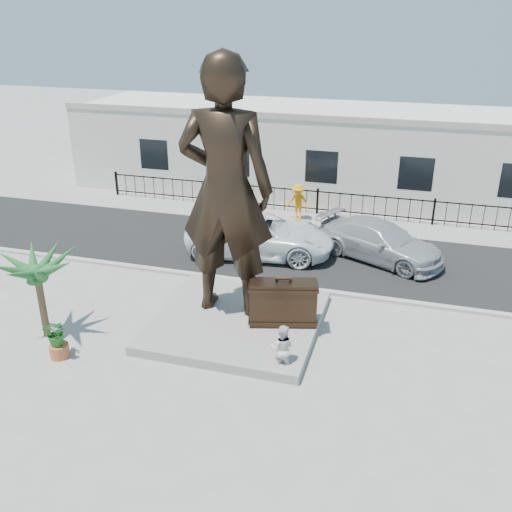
{
  "coord_description": "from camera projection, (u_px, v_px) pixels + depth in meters",
  "views": [
    {
      "loc": [
        4.56,
        -13.66,
        9.52
      ],
      "look_at": [
        0.0,
        2.0,
        2.3
      ],
      "focal_mm": 40.0,
      "sensor_mm": 36.0,
      "label": 1
    }
  ],
  "objects": [
    {
      "name": "palm_tree",
      "position": [
        47.0,
        335.0,
        17.91
      ],
      "size": [
        1.8,
        1.8,
        3.2
      ],
      "primitive_type": null,
      "color": "#1E5223",
      "rests_on": "ground"
    },
    {
      "name": "plinth",
      "position": [
        237.0,
        321.0,
        18.39
      ],
      "size": [
        5.2,
        5.2,
        0.3
      ],
      "primitive_type": "cube",
      "color": "gray",
      "rests_on": "ground"
    },
    {
      "name": "shrub",
      "position": [
        57.0,
        333.0,
        16.49
      ],
      "size": [
        0.81,
        0.73,
        0.8
      ],
      "primitive_type": "imported",
      "rotation": [
        0.0,
        0.0,
        -0.16
      ],
      "color": "#1D5A1D",
      "rests_on": "planter"
    },
    {
      "name": "planter",
      "position": [
        60.0,
        351.0,
        16.73
      ],
      "size": [
        0.56,
        0.56,
        0.4
      ],
      "primitive_type": "cylinder",
      "color": "#AE542E",
      "rests_on": "ground"
    },
    {
      "name": "far_sidewalk",
      "position": [
        314.0,
        219.0,
        27.54
      ],
      "size": [
        40.0,
        2.5,
        0.02
      ],
      "primitive_type": "cube",
      "color": "#9E9991",
      "rests_on": "ground"
    },
    {
      "name": "curb",
      "position": [
        275.0,
        285.0,
        20.93
      ],
      "size": [
        40.0,
        0.25,
        0.12
      ],
      "primitive_type": "cube",
      "color": "#A5A399",
      "rests_on": "ground"
    },
    {
      "name": "statue",
      "position": [
        226.0,
        190.0,
        17.28
      ],
      "size": [
        3.02,
        2.03,
        8.13
      ],
      "primitive_type": "imported",
      "rotation": [
        0.0,
        0.0,
        3.17
      ],
      "color": "black",
      "rests_on": "plinth"
    },
    {
      "name": "car_silver",
      "position": [
        380.0,
        241.0,
        22.94
      ],
      "size": [
        5.66,
        4.14,
        1.52
      ],
      "primitive_type": "imported",
      "rotation": [
        0.0,
        0.0,
        1.14
      ],
      "color": "#A3A5A7",
      "rests_on": "street"
    },
    {
      "name": "car_white",
      "position": [
        260.0,
        235.0,
        23.38
      ],
      "size": [
        6.32,
        3.48,
        1.67
      ],
      "primitive_type": "imported",
      "rotation": [
        0.0,
        0.0,
        1.69
      ],
      "color": "white",
      "rests_on": "street"
    },
    {
      "name": "street",
      "position": [
        296.0,
        250.0,
        24.03
      ],
      "size": [
        40.0,
        7.0,
        0.01
      ],
      "primitive_type": "cube",
      "color": "black",
      "rests_on": "ground"
    },
    {
      "name": "worker",
      "position": [
        298.0,
        202.0,
        27.13
      ],
      "size": [
        1.2,
        0.8,
        1.74
      ],
      "primitive_type": "imported",
      "rotation": [
        0.0,
        0.0,
        -0.14
      ],
      "color": "#FF9E0D",
      "rests_on": "far_sidewalk"
    },
    {
      "name": "ground",
      "position": [
        237.0,
        352.0,
        17.01
      ],
      "size": [
        100.0,
        100.0,
        0.0
      ],
      "primitive_type": "plane",
      "color": "#9E9991",
      "rests_on": "ground"
    },
    {
      "name": "tourist",
      "position": [
        282.0,
        348.0,
        15.91
      ],
      "size": [
        0.74,
        0.59,
        1.44
      ],
      "primitive_type": "imported",
      "rotation": [
        0.0,
        0.0,
        3.22
      ],
      "color": "silver",
      "rests_on": "ground"
    },
    {
      "name": "building",
      "position": [
        333.0,
        151.0,
        31.04
      ],
      "size": [
        28.0,
        7.0,
        4.4
      ],
      "primitive_type": "cube",
      "color": "silver",
      "rests_on": "ground"
    },
    {
      "name": "suitcase",
      "position": [
        283.0,
        303.0,
        17.69
      ],
      "size": [
        2.17,
        1.18,
        1.46
      ],
      "primitive_type": "cube",
      "rotation": [
        0.0,
        0.0,
        0.26
      ],
      "color": "black",
      "rests_on": "plinth"
    },
    {
      "name": "fence",
      "position": [
        317.0,
        202.0,
        28.0
      ],
      "size": [
        22.0,
        0.1,
        1.2
      ],
      "primitive_type": "cube",
      "color": "black",
      "rests_on": "ground"
    }
  ]
}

